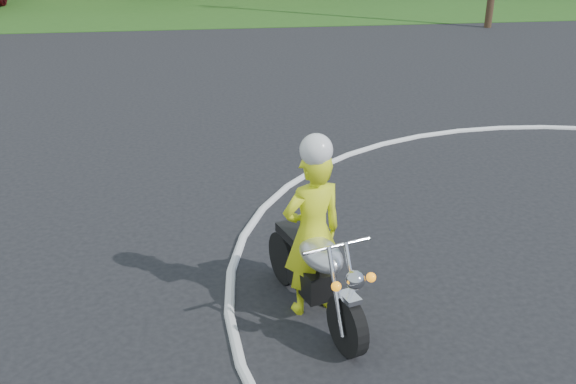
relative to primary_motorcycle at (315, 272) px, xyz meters
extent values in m
cube|color=#1E4714|center=(5.02, 24.14, -0.56)|extent=(120.00, 10.00, 0.02)
cylinder|color=black|center=(0.22, -0.70, -0.23)|extent=(0.33, 0.67, 0.66)
cylinder|color=black|center=(-0.25, 0.78, -0.23)|extent=(0.33, 0.67, 0.66)
cube|color=black|center=(-0.03, 0.09, -0.12)|extent=(0.48, 0.67, 0.33)
ellipsoid|color=silver|center=(0.03, -0.12, 0.30)|extent=(0.59, 0.80, 0.31)
cube|color=black|center=(-0.13, 0.41, 0.25)|extent=(0.47, 0.72, 0.11)
cylinder|color=white|center=(0.09, -0.64, 0.15)|extent=(0.17, 0.39, 0.89)
cylinder|color=white|center=(0.28, -0.59, 0.15)|extent=(0.17, 0.39, 0.89)
cube|color=white|center=(0.22, -0.72, 0.12)|extent=(0.22, 0.28, 0.06)
cylinder|color=white|center=(0.13, -0.44, 0.56)|extent=(0.75, 0.27, 0.04)
sphere|color=#B8B8BE|center=(0.25, -0.81, 0.38)|extent=(0.20, 0.20, 0.20)
sphere|color=orange|center=(0.05, -0.84, 0.34)|extent=(0.10, 0.10, 0.10)
sphere|color=orange|center=(0.43, -0.72, 0.34)|extent=(0.10, 0.10, 0.10)
cylinder|color=silver|center=(0.00, 0.57, -0.23)|extent=(0.35, 0.87, 0.09)
imported|color=yellow|center=(-0.02, 0.14, 0.41)|extent=(0.82, 0.66, 1.96)
sphere|color=silver|center=(0.00, 0.09, 1.42)|extent=(0.35, 0.35, 0.35)
camera|label=1|loc=(-1.13, -6.06, 3.72)|focal=40.00mm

